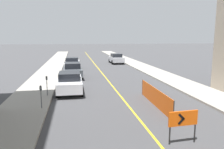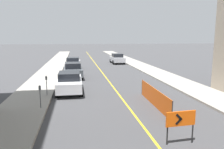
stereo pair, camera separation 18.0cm
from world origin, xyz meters
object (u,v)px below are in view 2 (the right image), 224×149
Objects in this scene: parked_car_curb_near at (70,82)px; parking_meter_far_curb at (46,82)px; parking_meter_near_curb at (40,92)px; parked_car_curb_far at (73,63)px; parked_car_curb_mid at (73,70)px; parked_car_opposite_side at (117,58)px; arrow_barricade_primary at (181,120)px.

parking_meter_far_curb is (-1.54, -1.17, 0.32)m from parked_car_curb_near.
parked_car_curb_near is 4.31m from parking_meter_near_curb.
parked_car_curb_near is 0.98× the size of parked_car_curb_far.
parked_car_curb_near is at bearing 37.12° from parking_meter_far_curb.
parking_meter_near_curb is at bearing -90.00° from parking_meter_far_curb.
parked_car_opposite_side is at bearing 56.69° from parked_car_curb_mid.
parked_car_curb_near reaches higher than parking_meter_near_curb.
arrow_barricade_primary is at bearing -75.76° from parked_car_curb_far.
parking_meter_near_curb is at bearing -111.13° from parked_car_curb_near.
parking_meter_near_curb is (-1.72, -10.24, 0.29)m from parked_car_curb_mid.
parked_car_curb_far is 1.01× the size of parked_car_opposite_side.
parking_meter_far_curb is (-1.68, -13.42, 0.32)m from parked_car_curb_far.
parked_car_opposite_side is at bearing 68.31° from parked_car_curb_near.
parking_meter_far_curb is at bearing -143.03° from parked_car_curb_near.
arrow_barricade_primary is at bearing -63.78° from parked_car_curb_near.
parked_car_curb_far is (-0.04, 6.03, 0.00)m from parked_car_curb_mid.
parked_car_curb_mid is at bearing 101.62° from arrow_barricade_primary.
parking_meter_far_curb is at bearing 90.00° from parking_meter_near_curb.
parked_car_curb_near is 1.96m from parking_meter_far_curb.
parked_car_opposite_side reaches higher than arrow_barricade_primary.
parked_car_opposite_side reaches higher than parking_meter_far_curb.
parked_car_curb_mid is 1.00× the size of parked_car_curb_far.
parked_car_curb_mid is 6.03m from parked_car_curb_far.
parking_meter_far_curb is at bearing 123.24° from arrow_barricade_primary.
parking_meter_far_curb is at bearing -105.87° from parked_car_curb_mid.
parked_car_curb_mid is 3.29× the size of parking_meter_near_curb.
parked_car_curb_near is at bearing -94.43° from parked_car_curb_mid.
parked_car_curb_far reaches higher than arrow_barricade_primary.
parking_meter_far_curb is (-8.63, -19.12, 0.32)m from parked_car_opposite_side.
arrow_barricade_primary is 1.01× the size of parking_meter_near_curb.
parking_meter_far_curb is (-6.03, 7.90, 0.14)m from arrow_barricade_primary.
parked_car_curb_near and parked_car_curb_far have the same top height.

